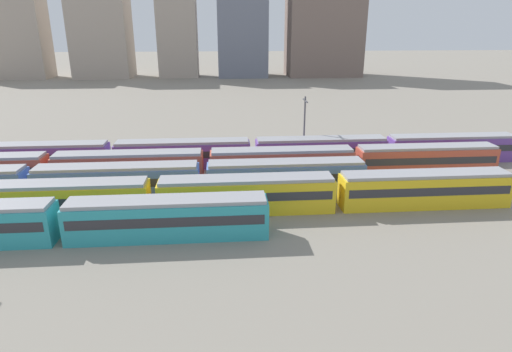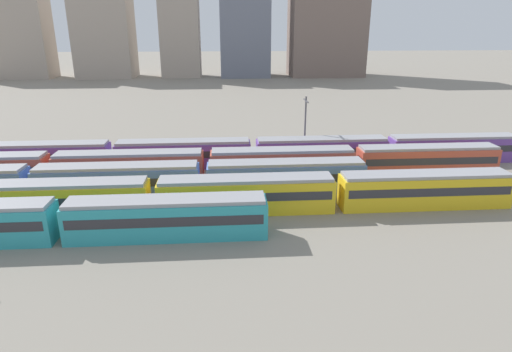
{
  "view_description": "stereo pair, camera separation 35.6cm",
  "coord_description": "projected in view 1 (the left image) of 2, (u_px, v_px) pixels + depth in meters",
  "views": [
    {
      "loc": [
        30.11,
        -36.1,
        18.23
      ],
      "look_at": [
        33.94,
        10.4,
        2.04
      ],
      "focal_mm": 30.35,
      "sensor_mm": 36.0,
      "label": 1
    },
    {
      "loc": [
        30.46,
        -36.12,
        18.23
      ],
      "look_at": [
        33.94,
        10.4,
        2.04
      ],
      "focal_mm": 30.35,
      "sensor_mm": 36.0,
      "label": 2
    }
  ],
  "objects": [
    {
      "name": "distant_building_2",
      "position": [
        177.0,
        26.0,
        158.87
      ],
      "size": [
        14.23,
        12.36,
        36.65
      ],
      "primitive_type": "cube",
      "color": "#A89989",
      "rests_on": "ground_plane"
    },
    {
      "name": "train_track_3",
      "position": [
        207.0,
        165.0,
        53.88
      ],
      "size": [
        74.7,
        3.06,
        3.75
      ],
      "color": "#BC4C38",
      "rests_on": "ground_plane"
    },
    {
      "name": "train_track_2",
      "position": [
        118.0,
        181.0,
        48.23
      ],
      "size": [
        55.8,
        3.06,
        3.75
      ],
      "color": "#4C70BC",
      "rests_on": "ground_plane"
    },
    {
      "name": "train_track_1",
      "position": [
        153.0,
        197.0,
        43.69
      ],
      "size": [
        74.7,
        3.06,
        3.75
      ],
      "color": "yellow",
      "rests_on": "ground_plane"
    },
    {
      "name": "catenary_pole_1",
      "position": [
        304.0,
        124.0,
        61.93
      ],
      "size": [
        0.24,
        3.2,
        8.92
      ],
      "color": "#4C4C51",
      "rests_on": "ground_plane"
    },
    {
      "name": "train_track_4",
      "position": [
        183.0,
        154.0,
        58.52
      ],
      "size": [
        93.6,
        3.06,
        3.75
      ],
      "color": "#6B429E",
      "rests_on": "ground_plane"
    },
    {
      "name": "distant_building_4",
      "position": [
        324.0,
        19.0,
        162.32
      ],
      "size": [
        27.42,
        17.99,
        41.51
      ],
      "primitive_type": "cube",
      "color": "#7A665B",
      "rests_on": "ground_plane"
    },
    {
      "name": "distant_building_1",
      "position": [
        101.0,
        31.0,
        157.34
      ],
      "size": [
        20.04,
        16.31,
        32.94
      ],
      "primitive_type": "cube",
      "color": "#A89989",
      "rests_on": "ground_plane"
    },
    {
      "name": "distant_building_3",
      "position": [
        242.0,
        25.0,
        160.59
      ],
      "size": [
        18.25,
        17.14,
        37.38
      ],
      "primitive_type": "cube",
      "color": "slate",
      "rests_on": "ground_plane"
    },
    {
      "name": "distant_building_0",
      "position": [
        6.0,
        36.0,
        155.22
      ],
      "size": [
        27.72,
        12.36,
        29.95
      ],
      "primitive_type": "cube",
      "color": "#A89989",
      "rests_on": "ground_plane"
    }
  ]
}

